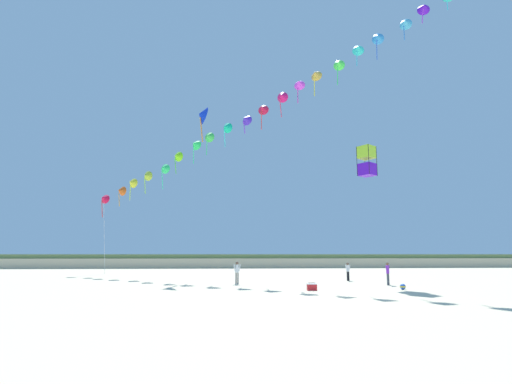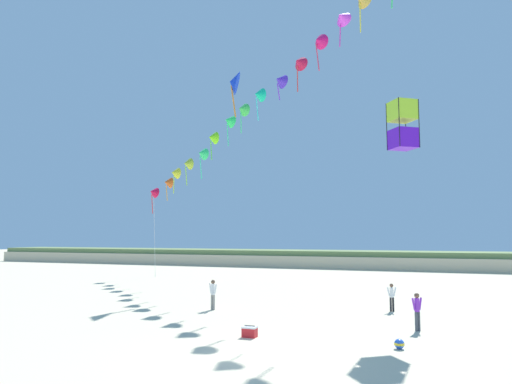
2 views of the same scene
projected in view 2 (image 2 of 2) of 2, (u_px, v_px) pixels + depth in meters
ground_plane at (254, 357)px, 15.41m from camera, size 240.00×240.00×0.00m
dune_ridge at (381, 260)px, 58.31m from camera, size 120.00×8.31×2.18m
person_near_left at (392, 295)px, 24.74m from camera, size 0.52×0.24×1.50m
person_near_right at (417, 309)px, 19.69m from camera, size 0.46×0.44×1.61m
person_mid_center at (213, 292)px, 25.31m from camera, size 0.57×0.23×1.65m
kite_banner_string at (287, 69)px, 34.42m from camera, size 35.01×17.36×25.68m
large_kite_low_lead at (403, 125)px, 22.56m from camera, size 1.58×1.58×2.40m
large_kite_mid_trail at (234, 83)px, 38.33m from camera, size 1.71×2.22×3.98m
beach_cooler at (250, 332)px, 18.41m from camera, size 0.58×0.41×0.46m
beach_ball at (399, 344)px, 16.47m from camera, size 0.36×0.36×0.36m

